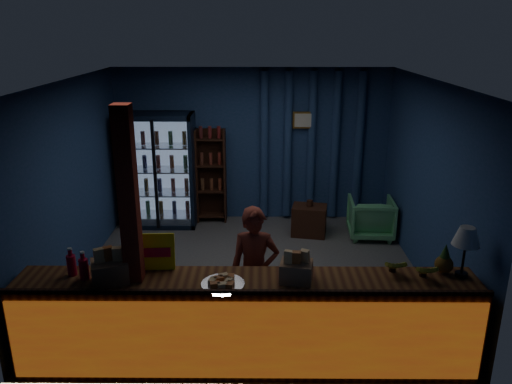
# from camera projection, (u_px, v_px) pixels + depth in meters

# --- Properties ---
(ground) EXTENTS (4.60, 4.60, 0.00)m
(ground) POSITION_uv_depth(u_px,v_px,m) (250.00, 275.00, 6.80)
(ground) COLOR #515154
(ground) RESTS_ON ground
(room_walls) EXTENTS (4.60, 4.60, 4.60)m
(room_walls) POSITION_uv_depth(u_px,v_px,m) (250.00, 164.00, 6.31)
(room_walls) COLOR navy
(room_walls) RESTS_ON ground
(counter) EXTENTS (4.40, 0.57, 0.99)m
(counter) POSITION_uv_depth(u_px,v_px,m) (247.00, 323.00, 4.84)
(counter) COLOR brown
(counter) RESTS_ON ground
(support_post) EXTENTS (0.16, 0.16, 2.60)m
(support_post) POSITION_uv_depth(u_px,v_px,m) (132.00, 245.00, 4.60)
(support_post) COLOR maroon
(support_post) RESTS_ON ground
(beverage_cooler) EXTENTS (1.20, 0.62, 1.90)m
(beverage_cooler) POSITION_uv_depth(u_px,v_px,m) (160.00, 170.00, 8.34)
(beverage_cooler) COLOR black
(beverage_cooler) RESTS_ON ground
(bottle_shelf) EXTENTS (0.50, 0.28, 1.60)m
(bottle_shelf) POSITION_uv_depth(u_px,v_px,m) (211.00, 176.00, 8.51)
(bottle_shelf) COLOR #3A1D12
(bottle_shelf) RESTS_ON ground
(curtain_folds) EXTENTS (1.74, 0.14, 2.50)m
(curtain_folds) POSITION_uv_depth(u_px,v_px,m) (311.00, 146.00, 8.42)
(curtain_folds) COLOR navy
(curtain_folds) RESTS_ON room_walls
(framed_picture) EXTENTS (0.36, 0.04, 0.28)m
(framed_picture) POSITION_uv_depth(u_px,v_px,m) (304.00, 120.00, 8.24)
(framed_picture) COLOR #B7842D
(framed_picture) RESTS_ON room_walls
(shopkeeper) EXTENTS (0.53, 0.36, 1.45)m
(shopkeeper) POSITION_uv_depth(u_px,v_px,m) (255.00, 272.00, 5.33)
(shopkeeper) COLOR maroon
(shopkeeper) RESTS_ON ground
(green_chair) EXTENTS (0.72, 0.74, 0.64)m
(green_chair) POSITION_uv_depth(u_px,v_px,m) (371.00, 218.00, 7.95)
(green_chair) COLOR #5FBE7A
(green_chair) RESTS_ON ground
(side_table) EXTENTS (0.60, 0.48, 0.59)m
(side_table) POSITION_uv_depth(u_px,v_px,m) (309.00, 220.00, 8.05)
(side_table) COLOR #3A1D12
(side_table) RESTS_ON ground
(yellow_sign) EXTENTS (0.46, 0.11, 0.36)m
(yellow_sign) POSITION_uv_depth(u_px,v_px,m) (151.00, 252.00, 4.86)
(yellow_sign) COLOR #FFEF0D
(yellow_sign) RESTS_ON counter
(soda_bottles) EXTENTS (0.23, 0.17, 0.28)m
(soda_bottles) POSITION_uv_depth(u_px,v_px,m) (78.00, 266.00, 4.72)
(soda_bottles) COLOR red
(soda_bottles) RESTS_ON counter
(snack_box_left) EXTENTS (0.40, 0.36, 0.34)m
(snack_box_left) POSITION_uv_depth(u_px,v_px,m) (110.00, 270.00, 4.63)
(snack_box_left) COLOR #A77A51
(snack_box_left) RESTS_ON counter
(snack_box_centre) EXTENTS (0.33, 0.29, 0.31)m
(snack_box_centre) POSITION_uv_depth(u_px,v_px,m) (296.00, 270.00, 4.65)
(snack_box_centre) COLOR #A77A51
(snack_box_centre) RESTS_ON counter
(pastry_tray) EXTENTS (0.41, 0.41, 0.07)m
(pastry_tray) POSITION_uv_depth(u_px,v_px,m) (223.00, 283.00, 4.59)
(pastry_tray) COLOR silver
(pastry_tray) RESTS_ON counter
(banana_bunches) EXTENTS (0.50, 0.30, 0.17)m
(banana_bunches) POSITION_uv_depth(u_px,v_px,m) (409.00, 268.00, 4.75)
(banana_bunches) COLOR yellow
(banana_bunches) RESTS_ON counter
(table_lamp) EXTENTS (0.26, 0.26, 0.51)m
(table_lamp) POSITION_uv_depth(u_px,v_px,m) (466.00, 238.00, 4.64)
(table_lamp) COLOR black
(table_lamp) RESTS_ON counter
(pineapple) EXTENTS (0.17, 0.17, 0.30)m
(pineapple) POSITION_uv_depth(u_px,v_px,m) (444.00, 262.00, 4.78)
(pineapple) COLOR #9C641C
(pineapple) RESTS_ON counter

